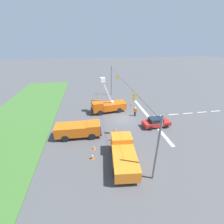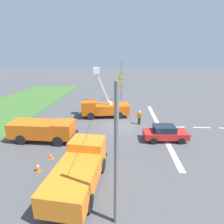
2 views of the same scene
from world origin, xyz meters
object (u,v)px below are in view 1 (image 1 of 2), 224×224
Objects in this scene: sedan_red at (156,122)px; road_worker at (135,111)px; utility_truck_support_near at (78,129)px; utility_truck_bucket_lift at (108,105)px; traffic_cone_mid_left at (132,104)px; traffic_cone_lane_edge_a at (111,139)px; traffic_cone_foreground_left at (115,129)px; traffic_cone_near_bucket at (94,148)px; utility_truck_support_far at (123,154)px; traffic_cone_foreground_right at (122,100)px; traffic_cone_mid_right at (92,156)px.

road_worker is at bearing 27.69° from sedan_red.
utility_truck_bucket_lift is at bearing -34.70° from utility_truck_support_near.
traffic_cone_mid_left is 1.02× the size of traffic_cone_lane_edge_a.
utility_truck_support_near is 10.83× the size of traffic_cone_foreground_left.
traffic_cone_near_bucket is (-3.86, 3.47, -0.01)m from traffic_cone_foreground_left.
utility_truck_support_near is at bearing 40.27° from utility_truck_support_far.
traffic_cone_mid_left is (-2.88, -1.57, 0.05)m from traffic_cone_foreground_right.
traffic_cone_mid_left is at bearing -10.23° from road_worker.
utility_truck_support_near reaches higher than traffic_cone_mid_left.
utility_truck_bucket_lift is at bearing 45.57° from sedan_red.
utility_truck_support_near is at bearing 132.00° from traffic_cone_mid_left.
utility_truck_support_far is 10.71× the size of traffic_cone_foreground_left.
traffic_cone_near_bucket is (1.68, -0.29, -0.14)m from traffic_cone_mid_right.
traffic_cone_near_bucket is (2.83, 3.14, -0.94)m from utility_truck_support_far.
traffic_cone_foreground_left is 0.97× the size of traffic_cone_foreground_right.
traffic_cone_mid_right is (-17.50, 7.52, 0.12)m from traffic_cone_foreground_right.
traffic_cone_foreground_left is at bearing -23.68° from traffic_cone_lane_edge_a.
sedan_red is 8.14m from traffic_cone_lane_edge_a.
traffic_cone_mid_left is at bearing -68.76° from utility_truck_bucket_lift.
traffic_cone_foreground_left is 0.84× the size of traffic_cone_mid_left.
utility_truck_support_far is 9.04× the size of traffic_cone_mid_left.
utility_truck_bucket_lift reaches higher than utility_truck_support_near.
utility_truck_bucket_lift is 9.67m from sedan_red.
traffic_cone_mid_right reaches higher than traffic_cone_foreground_left.
utility_truck_bucket_lift reaches higher than road_worker.
utility_truck_bucket_lift is 6.51m from traffic_cone_foreground_right.
utility_truck_bucket_lift is 9.71× the size of traffic_cone_mid_left.
traffic_cone_near_bucket is at bearing -148.35° from utility_truck_support_near.
traffic_cone_mid_right reaches higher than traffic_cone_mid_left.
utility_truck_support_far reaches higher than traffic_cone_foreground_right.
utility_truck_support_far is 1.45× the size of sedan_red.
traffic_cone_mid_right is at bearing 139.33° from traffic_cone_lane_edge_a.
traffic_cone_mid_left reaches higher than traffic_cone_near_bucket.
traffic_cone_lane_edge_a is at bearing 9.53° from utility_truck_support_far.
road_worker reaches higher than traffic_cone_mid_right.
sedan_red is 12.16m from traffic_cone_foreground_right.
traffic_cone_near_bucket is 2.83m from traffic_cone_lane_edge_a.
traffic_cone_lane_edge_a is at bearing -40.67° from traffic_cone_mid_right.
utility_truck_bucket_lift is at bearing 61.22° from road_worker.
traffic_cone_mid_right is at bearing 148.13° from traffic_cone_mid_left.
utility_truck_support_near is 5.57m from traffic_cone_foreground_left.
utility_truck_bucket_lift reaches higher than traffic_cone_mid_left.
traffic_cone_lane_edge_a is (-14.35, 4.81, 0.05)m from traffic_cone_foreground_right.
utility_truck_bucket_lift is 7.01m from traffic_cone_foreground_left.
road_worker is 2.88× the size of traffic_cone_foreground_right.
utility_truck_support_far is 19.11m from traffic_cone_foreground_right.
utility_truck_support_near is 12.16m from sedan_red.
utility_truck_bucket_lift reaches higher than traffic_cone_foreground_right.
road_worker is 8.73m from traffic_cone_lane_edge_a.
traffic_cone_mid_left is (9.71, -10.79, -0.86)m from utility_truck_support_near.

